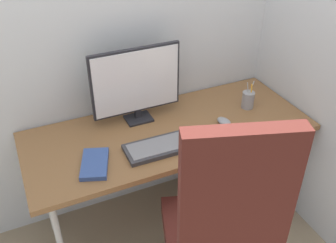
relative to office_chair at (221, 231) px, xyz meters
The scene contains 9 objects.
ground_plane 0.93m from the office_chair, 85.09° to the left, with size 8.00×8.00×0.00m, color gray.
desk 0.68m from the office_chair, 85.09° to the left, with size 1.61×0.65×0.73m.
office_chair is the anchor object (origin of this frame).
filing_cabinet 0.93m from the office_chair, 48.18° to the left, with size 0.44×0.47×0.61m.
monitor 0.92m from the office_chair, 94.25° to the left, with size 0.51×0.12×0.44m.
keyboard 0.55m from the office_chair, 92.59° to the left, with size 0.44×0.18×0.03m.
mouse 0.71m from the office_chair, 58.46° to the left, with size 0.06×0.10×0.03m, color gray.
pen_holder 0.92m from the office_chair, 49.67° to the left, with size 0.07×0.07×0.18m.
notebook 0.69m from the office_chair, 126.89° to the left, with size 0.13×0.22×0.03m, color #334C8C.
Camera 1 is at (-0.74, -1.61, 1.97)m, focal length 41.13 mm.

